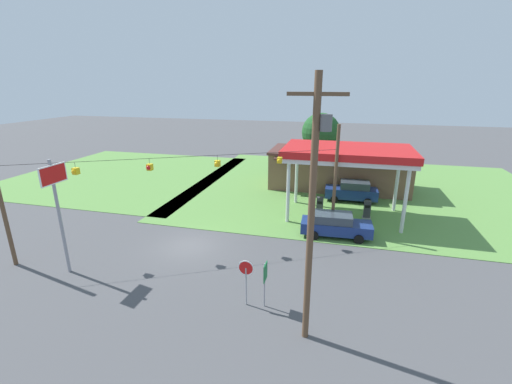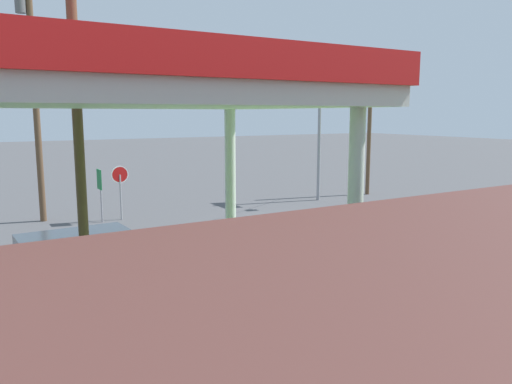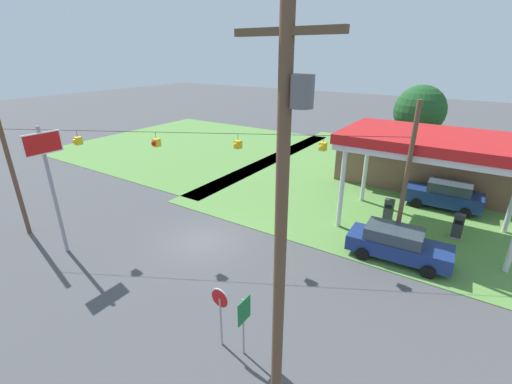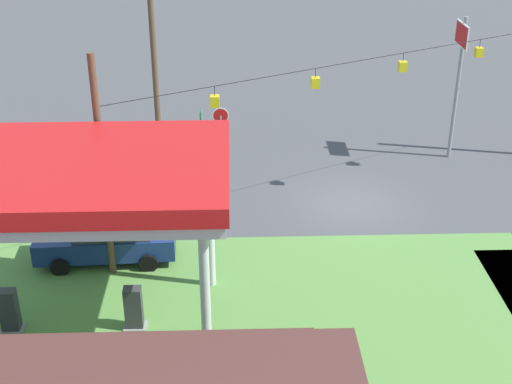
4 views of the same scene
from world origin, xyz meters
name	(u,v)px [view 3 (image 3 of 4)]	position (x,y,z in m)	size (l,w,h in m)	color
ground_plane	(203,241)	(0.00, 0.00, 0.00)	(160.00, 160.00, 0.00)	#4C4C4F
grass_verge_station_corner	(467,192)	(12.14, 16.73, 0.02)	(36.00, 28.00, 0.04)	#5B8E42
grass_verge_opposite_corner	(191,144)	(-16.00, 16.00, 0.02)	(24.00, 24.00, 0.04)	#5B8E42
gas_station_canopy	(437,144)	(10.14, 8.31, 5.33)	(10.03, 6.17, 5.86)	silver
gas_station_store	(434,162)	(9.47, 16.71, 2.01)	(14.34, 6.59, 3.98)	brown
fuel_pump_near	(388,211)	(8.21, 8.31, 0.72)	(0.71, 0.56, 1.53)	gray
fuel_pump_far	(458,227)	(12.07, 8.31, 0.72)	(0.71, 0.56, 1.53)	gray
car_at_pumps_front	(397,244)	(9.63, 4.10, 0.92)	(5.11, 2.29, 1.76)	navy
car_at_pumps_rear	(445,195)	(10.88, 12.52, 1.00)	(4.81, 2.17, 1.95)	navy
stop_sign_roadside	(220,305)	(5.59, -5.31, 1.81)	(0.80, 0.08, 2.50)	#99999E
stop_sign_overhead	(48,169)	(-5.46, -4.87, 4.72)	(0.22, 1.81, 6.83)	gray
route_sign	(244,316)	(6.54, -5.20, 1.71)	(0.10, 0.70, 2.40)	gray
utility_pole_main	(282,239)	(8.79, -6.83, 6.22)	(2.20, 0.44, 11.19)	brown
signal_span_gantry	(198,168)	(0.00, -0.01, 4.40)	(19.00, 10.24, 8.03)	brown
tree_behind_station	(420,111)	(7.05, 22.00, 5.10)	(4.53, 4.53, 7.39)	#4C3828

